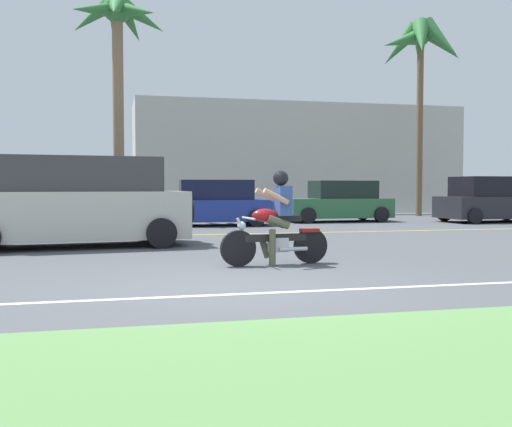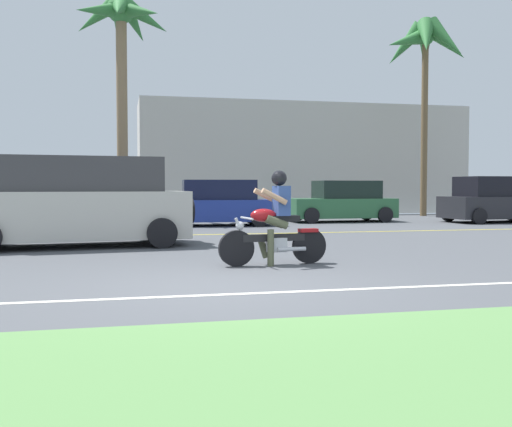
{
  "view_description": "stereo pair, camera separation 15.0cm",
  "coord_description": "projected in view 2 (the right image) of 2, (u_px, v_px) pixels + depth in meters",
  "views": [
    {
      "loc": [
        -1.54,
        -7.54,
        1.3
      ],
      "look_at": [
        1.23,
        4.03,
        0.76
      ],
      "focal_mm": 41.82,
      "sensor_mm": 36.0,
      "label": 1
    },
    {
      "loc": [
        -1.39,
        -7.57,
        1.3
      ],
      "look_at": [
        1.23,
        4.03,
        0.76
      ],
      "focal_mm": 41.82,
      "sensor_mm": 36.0,
      "label": 2
    }
  ],
  "objects": [
    {
      "name": "lane_line_near",
      "position": [
        240.0,
        294.0,
        7.19
      ],
      "size": [
        50.4,
        0.12,
        0.01
      ],
      "primitive_type": "cube",
      "color": "silver",
      "rests_on": "ground"
    },
    {
      "name": "parked_car_1",
      "position": [
        64.0,
        203.0,
        19.29
      ],
      "size": [
        4.17,
        2.2,
        1.62
      ],
      "color": "#232328",
      "rests_on": "ground"
    },
    {
      "name": "lane_line_far",
      "position": [
        175.0,
        235.0,
        15.87
      ],
      "size": [
        50.4,
        0.12,
        0.01
      ],
      "primitive_type": "cube",
      "color": "yellow",
      "rests_on": "ground"
    },
    {
      "name": "motorcyclist",
      "position": [
        275.0,
        225.0,
        9.84
      ],
      "size": [
        1.87,
        0.61,
        1.57
      ],
      "color": "black",
      "rests_on": "ground"
    },
    {
      "name": "palm_tree_0",
      "position": [
        122.0,
        29.0,
        21.37
      ],
      "size": [
        3.68,
        3.73,
        8.28
      ],
      "color": "#846B4C",
      "rests_on": "ground"
    },
    {
      "name": "grass_median",
      "position": [
        350.0,
        388.0,
        3.75
      ],
      "size": [
        56.0,
        3.8,
        0.06
      ],
      "primitive_type": "cube",
      "color": "#5B8C4C",
      "rests_on": "ground"
    },
    {
      "name": "parked_car_3",
      "position": [
        342.0,
        203.0,
        22.01
      ],
      "size": [
        3.93,
        1.86,
        1.51
      ],
      "color": "#2D663D",
      "rests_on": "ground"
    },
    {
      "name": "parked_car_2",
      "position": [
        214.0,
        204.0,
        19.79
      ],
      "size": [
        4.17,
        1.98,
        1.52
      ],
      "color": "navy",
      "rests_on": "ground"
    },
    {
      "name": "suv_nearby",
      "position": [
        77.0,
        203.0,
        12.87
      ],
      "size": [
        5.05,
        2.48,
        1.93
      ],
      "color": "beige",
      "rests_on": "ground"
    },
    {
      "name": "building_far",
      "position": [
        302.0,
        160.0,
        29.72
      ],
      "size": [
        16.03,
        4.0,
        5.27
      ],
      "primitive_type": "cube",
      "color": "#BCB7AD",
      "rests_on": "ground"
    },
    {
      "name": "palm_tree_1",
      "position": [
        426.0,
        48.0,
        25.98
      ],
      "size": [
        4.11,
        3.83,
        8.61
      ],
      "color": "brown",
      "rests_on": "ground"
    },
    {
      "name": "ground",
      "position": [
        202.0,
        260.0,
        10.67
      ],
      "size": [
        56.0,
        30.0,
        0.04
      ],
      "primitive_type": "cube",
      "color": "#4C4F54"
    },
    {
      "name": "parked_car_4",
      "position": [
        495.0,
        201.0,
        21.67
      ],
      "size": [
        3.9,
        2.14,
        1.66
      ],
      "color": "#232328",
      "rests_on": "ground"
    }
  ]
}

